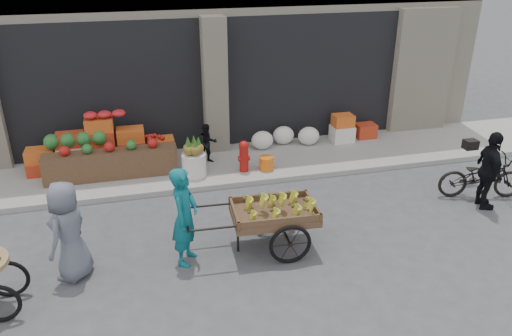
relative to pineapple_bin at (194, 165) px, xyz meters
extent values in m
plane|color=#424244|center=(0.75, -3.60, -0.37)|extent=(80.00, 80.00, 0.00)
cube|color=gray|center=(0.75, 0.50, -0.31)|extent=(18.00, 2.20, 0.12)
cube|color=black|center=(-1.73, 2.40, 1.30)|extent=(4.40, 1.60, 3.10)
cube|color=black|center=(3.23, 2.40, 1.30)|extent=(4.40, 1.60, 3.10)
cube|color=beige|center=(0.75, 1.55, 1.30)|extent=(0.55, 0.80, 3.22)
cube|color=brown|center=(-1.73, 0.35, 0.05)|extent=(2.80, 0.45, 0.60)
sphere|color=#1E5923|center=(-2.42, 0.85, 0.49)|extent=(0.34, 0.34, 0.34)
cylinder|color=silver|center=(0.00, 0.00, 0.00)|extent=(0.52, 0.52, 0.50)
cylinder|color=#A5140F|center=(1.10, -0.05, 0.03)|extent=(0.20, 0.20, 0.56)
sphere|color=#A5140F|center=(1.10, -0.05, 0.35)|extent=(0.22, 0.22, 0.22)
cylinder|color=orange|center=(1.60, -0.10, -0.10)|extent=(0.32, 0.32, 0.30)
ellipsoid|color=silver|center=(2.42, 1.10, -0.03)|extent=(1.70, 0.60, 0.44)
imported|color=black|center=(0.40, 0.60, 0.21)|extent=(0.51, 0.43, 0.93)
cube|color=brown|center=(0.95, -2.95, 0.27)|extent=(1.44, 0.98, 0.12)
torus|color=black|center=(1.08, -3.46, -0.02)|extent=(0.71, 0.10, 0.70)
torus|color=black|center=(1.13, -2.47, -0.02)|extent=(0.71, 0.10, 0.70)
cylinder|color=black|center=(0.33, -2.92, -0.08)|extent=(0.04, 0.04, 0.58)
imported|color=#0D5F69|center=(-0.53, -2.98, 0.46)|extent=(0.62, 0.72, 1.67)
torus|color=black|center=(-3.18, -3.24, -0.06)|extent=(0.62, 0.09, 0.62)
imported|color=slate|center=(-2.28, -2.94, 0.44)|extent=(0.83, 0.94, 1.61)
imported|color=black|center=(5.53, -2.20, 0.08)|extent=(1.81, 1.00, 0.90)
imported|color=black|center=(5.33, -2.60, 0.41)|extent=(0.60, 0.98, 1.57)
camera|label=1|loc=(-1.12, -9.87, 4.44)|focal=35.00mm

